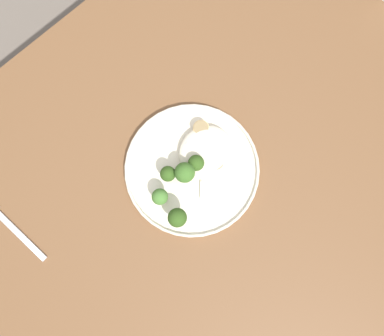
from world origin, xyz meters
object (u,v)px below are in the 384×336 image
(dinner_plate, at_px, (192,169))
(broccoli_floret_near_rim, at_px, (160,197))
(seared_scallop_left_edge, at_px, (201,129))
(broccoli_floret_rear_charred, at_px, (196,163))
(dinner_fork, at_px, (12,227))
(seared_scallop_half_hidden, at_px, (216,163))
(seared_scallop_tilted_round, at_px, (207,150))
(broccoli_floret_front_edge, at_px, (168,174))
(broccoli_floret_small_sprig, at_px, (185,173))
(seared_scallop_on_noodles, at_px, (189,148))
(broccoli_floret_tall_stalk, at_px, (177,218))

(dinner_plate, distance_m, broccoli_floret_near_rim, 0.10)
(seared_scallop_left_edge, relative_size, broccoli_floret_rear_charred, 0.71)
(broccoli_floret_rear_charred, distance_m, dinner_fork, 0.41)
(seared_scallop_half_hidden, relative_size, dinner_fork, 0.18)
(seared_scallop_tilted_round, relative_size, broccoli_floret_near_rim, 0.61)
(broccoli_floret_front_edge, relative_size, dinner_fork, 0.25)
(broccoli_floret_small_sprig, relative_size, broccoli_floret_rear_charred, 1.25)
(seared_scallop_tilted_round, xyz_separation_m, broccoli_floret_front_edge, (0.10, -0.02, 0.02))
(broccoli_floret_rear_charred, height_order, dinner_fork, broccoli_floret_rear_charred)
(seared_scallop_on_noodles, relative_size, broccoli_floret_rear_charred, 0.53)
(broccoli_floret_small_sprig, xyz_separation_m, broccoli_floret_rear_charred, (-0.03, 0.00, -0.01))
(broccoli_floret_tall_stalk, bearing_deg, seared_scallop_tilted_round, -155.98)
(broccoli_floret_small_sprig, distance_m, broccoli_floret_near_rim, 0.07)
(seared_scallop_on_noodles, bearing_deg, dinner_fork, -18.82)
(seared_scallop_tilted_round, xyz_separation_m, broccoli_floret_small_sprig, (0.07, 0.01, 0.03))
(seared_scallop_on_noodles, height_order, broccoli_floret_small_sprig, broccoli_floret_small_sprig)
(dinner_plate, bearing_deg, seared_scallop_on_noodles, -125.51)
(dinner_plate, height_order, broccoli_floret_rear_charred, broccoli_floret_rear_charred)
(broccoli_floret_small_sprig, bearing_deg, dinner_fork, -26.33)
(seared_scallop_on_noodles, bearing_deg, broccoli_floret_tall_stalk, 38.31)
(seared_scallop_half_hidden, height_order, dinner_fork, seared_scallop_half_hidden)
(seared_scallop_on_noodles, xyz_separation_m, broccoli_floret_tall_stalk, (0.12, 0.09, 0.03))
(broccoli_floret_front_edge, bearing_deg, seared_scallop_on_noodles, -169.19)
(seared_scallop_left_edge, bearing_deg, broccoli_floret_small_sprig, 28.37)
(broccoli_floret_front_edge, bearing_deg, seared_scallop_tilted_round, 170.38)
(seared_scallop_on_noodles, relative_size, broccoli_floret_near_rim, 0.54)
(seared_scallop_left_edge, bearing_deg, broccoli_floret_front_edge, 12.98)
(seared_scallop_half_hidden, distance_m, broccoli_floret_front_edge, 0.10)
(broccoli_floret_tall_stalk, relative_size, broccoli_floret_front_edge, 1.33)
(broccoli_floret_small_sprig, bearing_deg, broccoli_floret_front_edge, -41.14)
(broccoli_floret_small_sprig, distance_m, dinner_fork, 0.38)
(seared_scallop_half_hidden, bearing_deg, broccoli_floret_front_edge, -27.99)
(broccoli_floret_rear_charred, bearing_deg, broccoli_floret_near_rim, 0.51)
(seared_scallop_left_edge, height_order, dinner_fork, seared_scallop_left_edge)
(dinner_plate, distance_m, seared_scallop_half_hidden, 0.05)
(seared_scallop_tilted_round, bearing_deg, dinner_fork, -21.53)
(seared_scallop_tilted_round, bearing_deg, broccoli_floret_near_rim, 3.10)
(broccoli_floret_front_edge, height_order, broccoli_floret_near_rim, broccoli_floret_near_rim)
(seared_scallop_left_edge, height_order, broccoli_floret_near_rim, broccoli_floret_near_rim)
(broccoli_floret_small_sprig, xyz_separation_m, broccoli_floret_front_edge, (0.03, -0.02, -0.01))
(broccoli_floret_near_rim, bearing_deg, seared_scallop_half_hidden, 169.71)
(seared_scallop_tilted_round, height_order, broccoli_floret_near_rim, broccoli_floret_near_rim)
(broccoli_floret_tall_stalk, bearing_deg, broccoli_floret_front_edge, -119.88)
(dinner_fork, bearing_deg, broccoli_floret_small_sprig, 153.67)
(seared_scallop_tilted_round, bearing_deg, broccoli_floret_rear_charred, 9.79)
(broccoli_floret_tall_stalk, bearing_deg, seared_scallop_on_noodles, -141.69)
(broccoli_floret_tall_stalk, bearing_deg, broccoli_floret_small_sprig, -141.63)
(seared_scallop_on_noodles, bearing_deg, dinner_plate, 54.49)
(dinner_plate, bearing_deg, broccoli_floret_near_rim, 1.07)
(broccoli_floret_rear_charred, xyz_separation_m, broccoli_floret_near_rim, (0.10, 0.00, -0.00))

